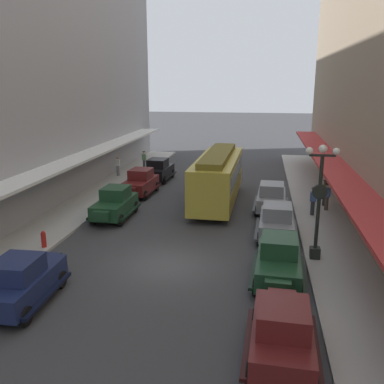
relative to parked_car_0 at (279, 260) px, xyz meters
name	(u,v)px	position (x,y,z in m)	size (l,w,h in m)	color
ground_plane	(170,265)	(-4.69, 0.83, -0.94)	(200.00, 200.00, 0.00)	#38383A
sidewalk_left	(15,252)	(-12.19, 0.83, -0.87)	(3.00, 60.00, 0.15)	#A8A59E
sidewalk_right	(346,275)	(2.81, 0.83, -0.87)	(3.00, 60.00, 0.15)	#A8A59E
parked_car_0	(279,260)	(0.00, 0.00, 0.00)	(2.28, 4.31, 1.84)	#193D23
parked_car_1	(282,330)	(-0.05, -5.04, 0.00)	(2.26, 4.30, 1.84)	#591919
parked_car_2	(277,220)	(0.06, 5.04, 0.00)	(2.24, 4.29, 1.84)	slate
parked_car_3	(159,169)	(-9.21, 16.96, 0.00)	(2.29, 4.31, 1.84)	black
parked_car_4	(140,182)	(-9.41, 12.30, 0.00)	(2.31, 4.32, 1.84)	#591919
parked_car_5	(271,197)	(-0.14, 9.76, 0.00)	(2.27, 4.31, 1.84)	slate
parked_car_6	(22,280)	(-9.22, -3.39, 0.00)	(2.25, 4.30, 1.84)	#19234C
parked_car_7	(115,203)	(-9.35, 6.84, 0.00)	(2.18, 4.28, 1.84)	#193D23
streetcar	(218,176)	(-3.66, 10.95, 0.96)	(2.67, 9.64, 3.46)	gold
lamp_post_with_clock	(319,198)	(1.71, 2.31, 2.04)	(1.42, 0.44, 5.16)	black
fire_hydrant	(44,239)	(-11.04, 1.48, -0.38)	(0.24, 0.24, 0.82)	#B21E19
pedestrian_0	(118,166)	(-12.93, 17.54, 0.05)	(0.36, 0.24, 1.64)	slate
pedestrian_1	(325,193)	(3.25, 11.06, 0.07)	(0.36, 0.28, 1.67)	#2D2D33
pedestrian_2	(144,160)	(-11.45, 20.51, 0.07)	(0.36, 0.28, 1.67)	#2D2D33
pedestrian_3	(327,197)	(3.25, 10.10, 0.07)	(0.36, 0.28, 1.67)	#4C4238
pedestrian_4	(313,201)	(2.28, 8.90, 0.07)	(0.36, 0.28, 1.67)	#2D2D33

